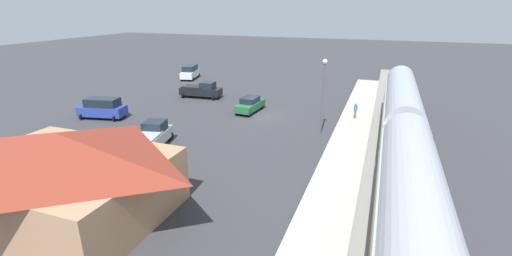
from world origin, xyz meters
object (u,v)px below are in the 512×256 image
Objects in this scene: suv_blue at (102,108)px; sedan_green at (250,104)px; pickup_silver at (151,137)px; station_building at (63,173)px; passenger_train at (404,145)px; pickup_black at (202,90)px; pedestrian_on_platform at (356,110)px; light_pole_near_platform at (323,87)px; suv_white at (190,72)px.

sedan_green is at bearing -151.06° from suv_blue.
station_building is at bearing 98.81° from pickup_silver.
passenger_train reaches higher than suv_blue.
pickup_silver is (1.54, -9.92, -1.57)m from station_building.
pedestrian_on_platform is at bearing 170.62° from pickup_black.
pickup_black and pickup_silver have the same top height.
pickup_black is at bearing -115.72° from suv_blue.
light_pole_near_platform is at bearing -145.62° from pickup_silver.
sedan_green is 13.57m from pickup_silver.
suv_white is (13.98, -37.39, -1.45)m from station_building.
pedestrian_on_platform is 6.44m from light_pole_near_platform.
pickup_silver is at bearing 114.36° from suv_white.
station_building is 2.29× the size of suv_blue.
pickup_silver is at bearing 73.43° from sedan_green.
suv_white reaches higher than sedan_green.
light_pole_near_platform reaches higher than suv_white.
light_pole_near_platform reaches higher than passenger_train.
pedestrian_on_platform is at bearing 153.56° from suv_white.
suv_white is at bearing -65.64° from pickup_silver.
light_pole_near_platform reaches higher than pedestrian_on_platform.
suv_blue is (-2.34, 22.20, 0.00)m from suv_white.
light_pole_near_platform is at bearing 154.19° from sedan_green.
sedan_green is (15.67, -12.42, -1.98)m from passenger_train.
pedestrian_on_platform is 20.58m from pickup_silver.
pedestrian_on_platform is at bearing -72.49° from passenger_train.
light_pole_near_platform is at bearing 61.29° from pedestrian_on_platform.
pickup_black is (19.92, -3.29, -0.25)m from pedestrian_on_platform.
light_pole_near_platform is at bearing -121.01° from station_building.
suv_white is 0.75× the size of light_pole_near_platform.
suv_blue reaches higher than pickup_silver.
suv_blue is (29.64, -4.70, -1.71)m from passenger_train.
passenger_train is at bearing 129.90° from light_pole_near_platform.
station_building is 21.82m from light_pole_near_platform.
sedan_green is 0.89× the size of suv_blue.
pickup_black is (24.03, -16.33, -1.83)m from passenger_train.
pickup_silver is at bearing 1.70° from passenger_train.
light_pole_near_platform reaches higher than suv_blue.
light_pole_near_platform is (-8.87, 4.29, 3.60)m from sedan_green.
station_building is (18.00, 10.50, -0.26)m from passenger_train.
station_building reaches higher than suv_white.
suv_blue reaches higher than pickup_black.
light_pole_near_platform reaches higher than pickup_black.
pickup_silver is at bearing 34.38° from light_pole_near_platform.
station_building reaches higher than suv_blue.
pickup_silver is 11.40m from suv_blue.
sedan_green is at bearing -95.81° from station_building.
station_building is at bearing 102.68° from pickup_black.
suv_blue is (10.10, -5.28, 0.12)m from pickup_silver.
pickup_silver reaches higher than pedestrian_on_platform.
pedestrian_on_platform is 0.37× the size of sedan_green.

